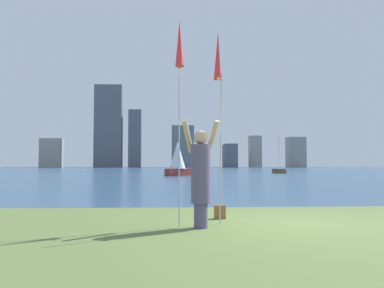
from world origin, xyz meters
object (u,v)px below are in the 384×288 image
Objects in this scene: person at (201,174)px; kite_flag_left at (180,50)px; sailboat_3 at (178,159)px; bag at (220,212)px; sailboat_2 at (279,170)px; kite_flag_right at (218,61)px.

kite_flag_left is (-0.41, -0.20, 2.30)m from person.
kite_flag_left is 0.94× the size of sailboat_3.
person reaches higher than bag.
sailboat_2 reaches higher than bag.
bag is at bearing -88.77° from sailboat_3.
sailboat_3 is at bearing 71.94° from person.
kite_flag_left is 0.83× the size of sailboat_2.
person is 0.52× the size of kite_flag_right.
sailboat_3 reaches higher than kite_flag_right.
kite_flag_right is at bearing -88.97° from sailboat_3.
sailboat_3 reaches higher than kite_flag_left.
sailboat_3 is at bearing 89.48° from kite_flag_left.
sailboat_3 reaches higher than person.
bag is 0.06× the size of sailboat_2.
person is 2.45m from kite_flag_right.
bag is (0.90, 1.37, -3.16)m from kite_flag_left.
kite_flag_right is 0.85× the size of sailboat_2.
sailboat_2 is at bearing 73.06° from kite_flag_right.
kite_flag_left reaches higher than bag.
sailboat_2 reaches higher than kite_flag_left.
kite_flag_left is 30.50m from sailboat_3.
person is 6.87× the size of bag.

